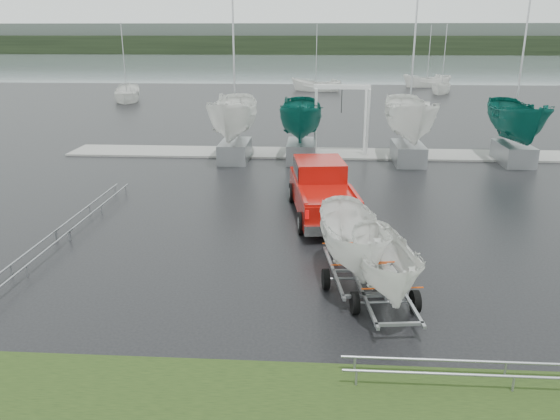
% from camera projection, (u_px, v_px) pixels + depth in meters
% --- Properties ---
extents(ground_plane, '(120.00, 120.00, 0.00)m').
position_uv_depth(ground_plane, '(317.00, 227.00, 20.71)').
color(ground_plane, black).
rests_on(ground_plane, ground).
extents(lake, '(300.00, 300.00, 0.00)m').
position_uv_depth(lake, '(317.00, 67.00, 115.59)').
color(lake, slate).
rests_on(lake, ground).
extents(dock, '(30.00, 3.00, 0.12)m').
position_uv_depth(dock, '(317.00, 153.00, 33.03)').
color(dock, gray).
rests_on(dock, ground).
extents(treeline, '(300.00, 8.00, 6.00)m').
position_uv_depth(treeline, '(317.00, 45.00, 181.06)').
color(treeline, black).
rests_on(treeline, ground).
extents(far_hill, '(300.00, 6.00, 10.00)m').
position_uv_depth(far_hill, '(317.00, 39.00, 188.03)').
color(far_hill, '#4C5651').
rests_on(far_hill, ground).
extents(pickup_truck, '(2.91, 6.43, 2.06)m').
position_uv_depth(pickup_truck, '(321.00, 188.00, 21.90)').
color(pickup_truck, '#940C08').
rests_on(pickup_truck, ground).
extents(trailer_hitched, '(1.95, 3.72, 5.10)m').
position_uv_depth(trailer_hitched, '(356.00, 194.00, 15.09)').
color(trailer_hitched, gray).
rests_on(trailer_hitched, ground).
extents(trailer_parked, '(1.84, 3.71, 4.48)m').
position_uv_depth(trailer_parked, '(388.00, 223.00, 13.81)').
color(trailer_parked, gray).
rests_on(trailer_parked, ground).
extents(boat_hoist, '(3.30, 2.18, 4.12)m').
position_uv_depth(boat_hoist, '(341.00, 110.00, 32.13)').
color(boat_hoist, silver).
rests_on(boat_hoist, ground).
extents(keelboat_0, '(2.59, 3.20, 10.76)m').
position_uv_depth(keelboat_0, '(233.00, 88.00, 30.16)').
color(keelboat_0, gray).
rests_on(keelboat_0, ground).
extents(keelboat_1, '(2.41, 3.20, 7.49)m').
position_uv_depth(keelboat_1, '(302.00, 93.00, 30.21)').
color(keelboat_1, gray).
rests_on(keelboat_1, ground).
extents(keelboat_2, '(2.62, 3.20, 10.79)m').
position_uv_depth(keelboat_2, '(413.00, 88.00, 29.55)').
color(keelboat_2, gray).
rests_on(keelboat_2, ground).
extents(keelboat_3, '(2.45, 3.20, 10.62)m').
position_uv_depth(keelboat_3, '(521.00, 93.00, 29.56)').
color(keelboat_3, gray).
rests_on(keelboat_3, ground).
extents(mast_rack_0, '(0.56, 6.50, 0.06)m').
position_uv_depth(mast_rack_0, '(95.00, 205.00, 22.10)').
color(mast_rack_0, gray).
rests_on(mast_rack_0, ground).
extents(mast_rack_1, '(0.56, 6.50, 0.06)m').
position_uv_depth(mast_rack_1, '(18.00, 265.00, 16.40)').
color(mast_rack_1, gray).
rests_on(mast_rack_1, ground).
extents(mast_rack_2, '(7.00, 0.56, 0.06)m').
position_uv_depth(mast_rack_2, '(510.00, 369.00, 11.35)').
color(mast_rack_2, gray).
rests_on(mast_rack_2, ground).
extents(moored_boat_0, '(3.09, 3.14, 11.40)m').
position_uv_depth(moored_boat_0, '(127.00, 101.00, 58.26)').
color(moored_boat_0, white).
rests_on(moored_boat_0, ground).
extents(moored_boat_1, '(3.10, 3.06, 11.26)m').
position_uv_depth(moored_boat_1, '(316.00, 91.00, 68.57)').
color(moored_boat_1, white).
rests_on(moored_boat_1, ground).
extents(moored_boat_2, '(2.69, 2.72, 10.80)m').
position_uv_depth(moored_boat_2, '(441.00, 93.00, 65.91)').
color(moored_boat_2, white).
rests_on(moored_boat_2, ground).
extents(moored_boat_3, '(3.45, 3.40, 11.56)m').
position_uv_depth(moored_boat_3, '(427.00, 87.00, 73.63)').
color(moored_boat_3, white).
rests_on(moored_boat_3, ground).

